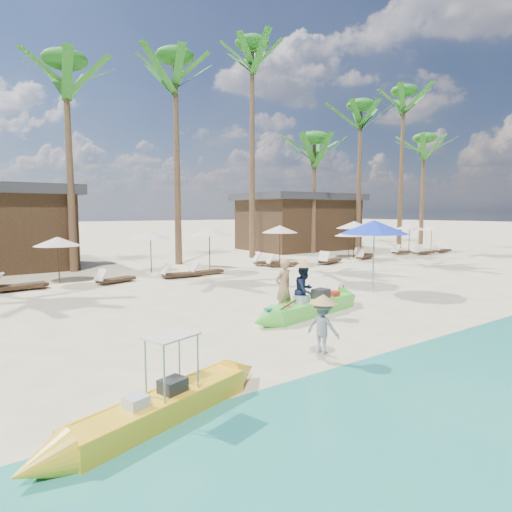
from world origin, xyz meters
TOP-DOWN VIEW (x-y plane):
  - ground at (0.00, 0.00)m, footprint 240.00×240.00m
  - green_canoe at (0.23, 0.94)m, footprint 5.35×1.35m
  - yellow_canoe at (-5.80, -2.50)m, footprint 4.50×1.66m
  - tourist at (-0.53, 1.30)m, footprint 0.65×0.48m
  - vendor_green at (-0.09, 0.92)m, footprint 0.85×0.75m
  - vendor_yellow at (-2.28, -2.10)m, footprint 0.59×0.77m
  - blue_umbrella at (4.30, 2.10)m, footprint 2.47×2.47m
  - resort_parasol_4 at (-4.67, 10.88)m, footprint 1.87×1.87m
  - lounger_4_left at (-6.30, 10.20)m, footprint 1.85×1.03m
  - lounger_4_right at (-6.36, 9.98)m, footprint 2.07×0.95m
  - resort_parasol_5 at (-0.41, 11.61)m, footprint 1.98×1.98m
  - lounger_5_left at (-2.83, 9.61)m, footprint 1.78×1.03m
  - resort_parasol_6 at (2.24, 10.60)m, footprint 2.13×2.13m
  - lounger_6_left at (0.01, 9.40)m, footprint 1.84×0.70m
  - lounger_6_right at (1.39, 9.55)m, footprint 1.65×0.53m
  - resort_parasol_7 at (7.09, 11.11)m, footprint 2.10×2.10m
  - lounger_7_left at (5.89, 10.55)m, footprint 2.08×1.21m
  - lounger_7_right at (6.10, 9.72)m, footprint 1.88×1.10m
  - resort_parasol_8 at (11.51, 9.91)m, footprint 1.77×1.77m
  - lounger_8_left at (9.14, 9.20)m, footprint 2.05×1.23m
  - resort_parasol_9 at (12.44, 10.35)m, footprint 2.28×2.28m
  - lounger_9_left at (12.61, 9.61)m, footprint 1.70×0.88m
  - lounger_9_right at (13.36, 10.38)m, footprint 1.86×1.01m
  - resort_parasol_10 at (18.40, 10.51)m, footprint 2.04×2.04m
  - lounger_10_left at (17.01, 10.09)m, footprint 1.83×0.64m
  - lounger_10_right at (18.01, 9.15)m, footprint 1.80×0.64m
  - resort_parasol_11 at (21.16, 10.54)m, footprint 1.87×1.87m
  - lounger_11_left at (20.51, 9.30)m, footprint 1.87×0.74m
  - palm_3 at (-3.36, 14.27)m, footprint 2.08×2.08m
  - palm_4 at (2.15, 14.01)m, footprint 2.08×2.08m
  - palm_5 at (7.45, 14.38)m, footprint 2.08×2.08m
  - palm_6 at (12.84, 14.52)m, footprint 2.08×2.08m
  - palm_7 at (16.57, 13.68)m, footprint 2.08×2.08m
  - palm_8 at (21.07, 13.33)m, footprint 2.08×2.08m
  - palm_9 at (26.21, 14.81)m, footprint 2.08×2.08m
  - pavilion_east at (14.00, 17.50)m, footprint 8.80×6.60m

SIDE VIEW (x-z plane):
  - ground at x=0.00m, z-range 0.00..0.00m
  - lounger_9_left at x=12.61m, z-range -0.09..0.46m
  - lounger_6_right at x=1.39m, z-range -0.09..0.46m
  - lounger_5_left at x=-2.83m, z-range -0.10..0.48m
  - yellow_canoe at x=-5.80m, z-range -0.40..0.80m
  - lounger_4_left at x=-6.30m, z-range -0.10..0.50m
  - lounger_10_right at x=18.01m, z-range -0.10..0.50m
  - lounger_9_right at x=13.36m, z-range -0.10..0.50m
  - lounger_7_right at x=6.10m, z-range -0.10..0.51m
  - lounger_6_left at x=0.01m, z-range -0.10..0.51m
  - lounger_10_left at x=17.01m, z-range -0.10..0.51m
  - lounger_11_left at x=20.51m, z-range -0.10..0.52m
  - lounger_8_left at x=9.14m, z-range -0.11..0.56m
  - lounger_7_left at x=5.89m, z-range -0.11..0.56m
  - lounger_4_right at x=-6.36m, z-range -0.11..0.57m
  - green_canoe at x=0.23m, z-range -0.11..0.57m
  - vendor_yellow at x=-2.28m, z-range 0.18..1.24m
  - vendor_green at x=-0.09m, z-range 0.00..1.48m
  - tourist at x=-0.53m, z-range 0.00..1.64m
  - resort_parasol_8 at x=11.51m, z-range 0.73..2.55m
  - resort_parasol_11 at x=21.16m, z-range 0.77..2.70m
  - resort_parasol_4 at x=-4.67m, z-range 0.78..2.70m
  - resort_parasol_5 at x=-0.41m, z-range 0.82..2.86m
  - resort_parasol_10 at x=18.40m, z-range 0.84..2.94m
  - resort_parasol_7 at x=7.09m, z-range 0.87..3.04m
  - resort_parasol_6 at x=2.24m, z-range 0.88..3.08m
  - resort_parasol_9 at x=12.44m, z-range 0.94..3.28m
  - pavilion_east at x=14.00m, z-range 0.05..4.35m
  - blue_umbrella at x=4.30m, z-range 1.07..3.72m
  - palm_6 at x=12.84m, z-range 2.79..11.31m
  - palm_9 at x=26.21m, z-range 3.14..12.97m
  - palm_3 at x=-3.36m, z-range 3.32..13.83m
  - palm_7 at x=16.57m, z-range 3.46..14.53m
  - palm_4 at x=2.15m, z-range 3.60..15.30m
  - palm_8 at x=21.07m, z-range 3.83..16.53m
  - palm_5 at x=7.45m, z-range 4.02..17.62m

